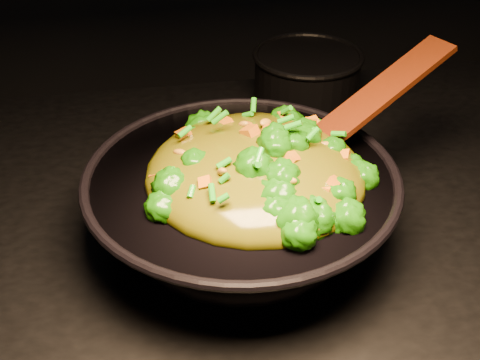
{
  "coord_description": "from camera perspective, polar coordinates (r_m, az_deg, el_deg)",
  "views": [
    {
      "loc": [
        -0.21,
        -0.74,
        1.48
      ],
      "look_at": [
        -0.09,
        -0.07,
        1.0
      ],
      "focal_mm": 45.0,
      "sensor_mm": 36.0,
      "label": 1
    }
  ],
  "objects": [
    {
      "name": "stir_fry",
      "position": [
        0.78,
        1.5,
        3.29
      ],
      "size": [
        0.39,
        0.39,
        0.1
      ],
      "primitive_type": null,
      "rotation": [
        0.0,
        0.0,
        0.43
      ],
      "color": "#1B6607",
      "rests_on": "wok"
    },
    {
      "name": "spatula",
      "position": [
        0.87,
        11.31,
        6.63
      ],
      "size": [
        0.31,
        0.17,
        0.13
      ],
      "primitive_type": "cube",
      "rotation": [
        0.0,
        -0.38,
        0.41
      ],
      "color": "#361505",
      "rests_on": "wok"
    },
    {
      "name": "back_pot",
      "position": [
        1.21,
        6.32,
        9.38
      ],
      "size": [
        0.26,
        0.26,
        0.12
      ],
      "primitive_type": "cylinder",
      "rotation": [
        0.0,
        0.0,
        -0.37
      ],
      "color": "black",
      "rests_on": "stovetop"
    },
    {
      "name": "wok",
      "position": [
        0.85,
        0.12,
        -2.79
      ],
      "size": [
        0.54,
        0.54,
        0.12
      ],
      "primitive_type": null,
      "rotation": [
        0.0,
        0.0,
        -0.34
      ],
      "color": "black",
      "rests_on": "stovetop"
    }
  ]
}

